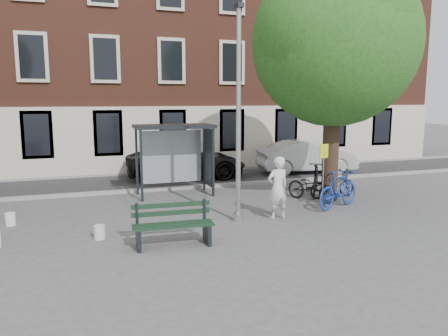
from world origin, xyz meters
TOP-DOWN VIEW (x-y plane):
  - ground at (0.00, 0.00)m, footprint 90.00×90.00m
  - road at (0.00, 7.00)m, footprint 40.00×4.00m
  - curb_near at (0.00, 5.00)m, footprint 40.00×0.25m
  - curb_far at (0.00, 9.00)m, footprint 40.00×0.25m
  - building_row at (0.00, 13.00)m, footprint 30.00×8.00m
  - lamppost at (0.00, 0.00)m, footprint 0.28×0.35m
  - tree_right at (4.01, 1.38)m, footprint 5.76×5.60m
  - bus_shelter at (-0.61, 4.11)m, footprint 2.85×1.45m
  - painter at (1.20, -0.14)m, footprint 0.73×0.53m
  - bench at (-2.26, -1.50)m, footprint 1.99×0.75m
  - bike_a at (4.31, 1.77)m, footprint 1.92×0.79m
  - bike_b at (3.66, 0.41)m, footprint 2.14×1.37m
  - bike_c at (3.32, 1.55)m, footprint 1.48×2.04m
  - bike_d at (3.93, 2.31)m, footprint 1.58×1.97m
  - car_dark at (0.27, 7.45)m, footprint 5.62×3.07m
  - car_silver at (6.14, 6.93)m, footprint 4.88×2.17m
  - bucket_b at (-6.27, 1.65)m, footprint 0.33×0.33m
  - bucket_c at (-3.94, -0.43)m, footprint 0.34×0.34m
  - notice_sign at (3.38, 0.93)m, footprint 0.35×0.11m

SIDE VIEW (x-z plane):
  - ground at x=0.00m, z-range 0.00..0.00m
  - road at x=0.00m, z-range 0.00..0.01m
  - curb_near at x=0.00m, z-range 0.00..0.12m
  - curb_far at x=0.00m, z-range 0.00..0.12m
  - bucket_b at x=-6.27m, z-range 0.00..0.36m
  - bucket_c at x=-3.94m, z-range 0.00..0.36m
  - bench at x=-2.26m, z-range -0.04..0.97m
  - bike_a at x=4.31m, z-range 0.00..0.99m
  - bike_c at x=3.32m, z-range 0.00..1.02m
  - bike_d at x=3.93m, z-range 0.00..1.20m
  - bike_b at x=3.66m, z-range 0.00..1.25m
  - car_dark at x=0.27m, z-range 0.00..1.49m
  - car_silver at x=6.14m, z-range 0.00..1.56m
  - painter at x=1.20m, z-range 0.00..1.87m
  - notice_sign at x=3.38m, z-range 0.49..2.56m
  - bus_shelter at x=-0.61m, z-range 0.61..3.23m
  - lamppost at x=0.00m, z-range -0.27..5.84m
  - tree_right at x=4.01m, z-range 1.52..9.72m
  - building_row at x=0.00m, z-range 0.00..14.00m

